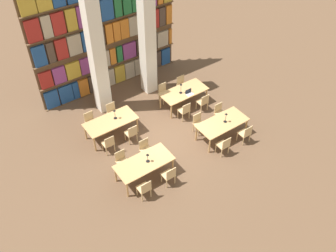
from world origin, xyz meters
TOP-DOWN VIEW (x-y plane):
  - ground_plane at (0.00, 0.00)m, footprint 40.00×40.00m
  - bookshelf_bank at (0.00, 4.49)m, footprint 6.89×0.35m
  - pillar_left at (-1.20, 3.12)m, footprint 0.56×0.56m
  - pillar_center at (1.20, 3.12)m, footprint 0.56×0.56m
  - reading_table_0 at (-1.85, -1.27)m, footprint 2.10×0.99m
  - chair_0 at (-2.33, -2.05)m, footprint 0.42×0.40m
  - chair_1 at (-2.33, -0.49)m, footprint 0.42×0.40m
  - chair_2 at (-1.30, -2.05)m, footprint 0.42×0.40m
  - chair_3 at (-1.30, -0.49)m, footprint 0.42×0.40m
  - desk_lamp_0 at (-1.71, -1.31)m, footprint 0.14×0.14m
  - reading_table_1 at (1.85, -1.26)m, footprint 2.10×0.99m
  - chair_4 at (1.28, -2.05)m, footprint 0.42×0.40m
  - chair_5 at (1.28, -0.48)m, footprint 0.42×0.40m
  - chair_6 at (2.42, -2.05)m, footprint 0.42×0.40m
  - chair_7 at (2.42, -0.48)m, footprint 0.42×0.40m
  - desk_lamp_1 at (1.96, -1.30)m, footprint 0.14×0.14m
  - reading_table_2 at (-1.76, 1.36)m, footprint 2.10×0.99m
  - chair_8 at (-2.31, 0.58)m, footprint 0.42×0.40m
  - chair_9 at (-2.31, 2.14)m, footprint 0.42×0.40m
  - chair_10 at (-1.28, 0.58)m, footprint 0.42×0.40m
  - chair_11 at (-1.28, 2.14)m, footprint 0.42×0.40m
  - desk_lamp_2 at (-1.52, 1.40)m, footprint 0.14×0.14m
  - reading_table_3 at (1.82, 1.25)m, footprint 2.10×0.99m
  - chair_12 at (1.28, 0.47)m, footprint 0.42×0.40m
  - chair_13 at (1.28, 2.03)m, footprint 0.42×0.40m
  - chair_14 at (2.29, 0.47)m, footprint 0.42×0.40m
  - chair_15 at (2.29, 2.03)m, footprint 0.42×0.40m
  - desk_lamp_3 at (1.63, 1.23)m, footprint 0.14×0.14m
  - laptop at (1.89, 0.95)m, footprint 0.32×0.22m

SIDE VIEW (x-z plane):
  - ground_plane at x=0.00m, z-range 0.00..0.00m
  - chair_0 at x=-2.33m, z-range 0.03..0.91m
  - chair_1 at x=-2.33m, z-range 0.03..0.91m
  - chair_2 at x=-1.30m, z-range 0.03..0.91m
  - chair_3 at x=-1.30m, z-range 0.03..0.91m
  - chair_4 at x=1.28m, z-range 0.03..0.91m
  - chair_5 at x=1.28m, z-range 0.03..0.91m
  - chair_6 at x=2.42m, z-range 0.03..0.91m
  - chair_7 at x=2.42m, z-range 0.03..0.91m
  - chair_8 at x=-2.31m, z-range 0.03..0.91m
  - chair_9 at x=-2.31m, z-range 0.03..0.91m
  - chair_10 at x=-1.28m, z-range 0.03..0.91m
  - chair_11 at x=-1.28m, z-range 0.03..0.91m
  - chair_12 at x=1.28m, z-range 0.03..0.91m
  - chair_13 at x=1.28m, z-range 0.03..0.91m
  - chair_14 at x=2.29m, z-range 0.03..0.91m
  - chair_15 at x=2.29m, z-range 0.03..0.91m
  - reading_table_0 at x=-1.85m, z-range 0.31..1.09m
  - reading_table_1 at x=1.85m, z-range 0.31..1.09m
  - reading_table_2 at x=-1.76m, z-range 0.31..1.09m
  - reading_table_3 at x=1.82m, z-range 0.31..1.09m
  - laptop at x=1.89m, z-range 0.71..0.92m
  - desk_lamp_0 at x=-1.71m, z-range 0.84..1.24m
  - desk_lamp_1 at x=1.96m, z-range 0.86..1.31m
  - desk_lamp_2 at x=-1.52m, z-range 0.86..1.31m
  - desk_lamp_3 at x=1.63m, z-range 0.86..1.36m
  - bookshelf_bank at x=0.00m, z-range -0.07..5.43m
  - pillar_left at x=-1.20m, z-range 0.00..6.00m
  - pillar_center at x=1.20m, z-range 0.00..6.00m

